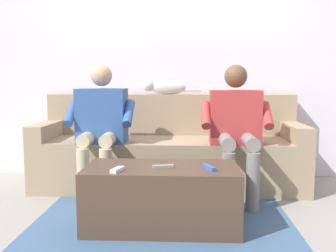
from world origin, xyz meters
name	(u,v)px	position (x,y,z in m)	size (l,w,h in m)	color
ground_plane	(165,211)	(0.00, 0.60, 0.00)	(8.00, 8.00, 0.00)	gray
back_wall	(171,42)	(0.00, -0.56, 1.36)	(5.27, 0.06, 2.71)	silver
couch	(169,154)	(0.00, -0.13, 0.30)	(2.39, 0.76, 0.84)	#9E896B
coffee_table	(162,197)	(0.00, 0.93, 0.21)	(1.01, 0.51, 0.41)	#4C3828
person_left_seated	(236,123)	(-0.56, 0.25, 0.62)	(0.57, 0.59, 1.10)	#B23838
person_right_seated	(101,121)	(0.56, 0.20, 0.63)	(0.55, 0.52, 1.10)	#335693
cat_on_backrest	(164,87)	(0.06, -0.38, 0.91)	(0.57, 0.12, 0.15)	silver
remote_blue	(209,167)	(-0.31, 0.99, 0.42)	(0.15, 0.03, 0.02)	#3860B7
remote_gray	(163,166)	(-0.01, 0.97, 0.42)	(0.14, 0.04, 0.02)	gray
remote_white	(117,170)	(0.27, 1.08, 0.42)	(0.12, 0.04, 0.02)	white
floor_rug	(163,220)	(0.00, 0.82, 0.00)	(1.78, 1.63, 0.01)	#426084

